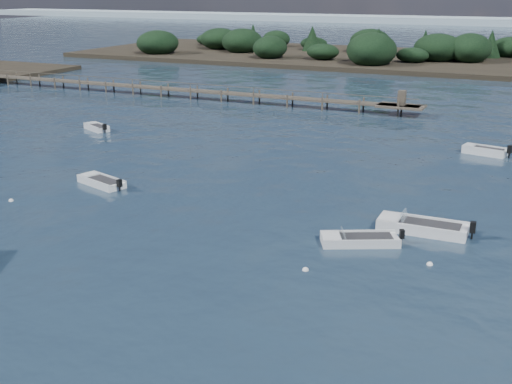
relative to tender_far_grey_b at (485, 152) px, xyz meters
The scene contains 11 objects.
ground 29.52m from the tender_far_grey_b, 118.57° to the left, with size 400.00×400.00×0.00m, color #152433.
tender_far_grey_b is the anchor object (origin of this frame).
dinghy_mid_white_a 23.56m from the tender_far_grey_b, 99.85° to the right, with size 4.43×3.23×1.05m.
tender_far_grey 35.79m from the tender_far_grey_b, behind, with size 3.47×2.51×1.13m.
dinghy_mid_grey 31.10m from the tender_far_grey_b, 139.17° to the right, with size 4.29×2.60×1.07m.
dinghy_mid_white_b 20.02m from the tender_far_grey_b, 93.74° to the right, with size 5.36×1.94×1.33m.
buoy_b 28.21m from the tender_far_grey_b, 101.21° to the right, with size 0.32×0.32×0.32m, color white.
buoy_c 37.03m from the tender_far_grey_b, 136.07° to the right, with size 0.32×0.32×0.32m, color white.
buoy_d 24.43m from the tender_far_grey_b, 90.10° to the right, with size 0.32×0.32×0.32m, color white.
jetty 38.48m from the tender_far_grey_b, 158.79° to the left, with size 64.50×3.20×3.40m.
distant_haze 221.87m from the tender_far_grey_b, 117.99° to the left, with size 280.00×20.00×2.40m, color #93A9B5.
Camera 1 is at (18.52, -20.82, 13.34)m, focal length 45.00 mm.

